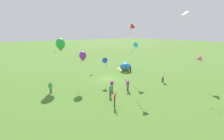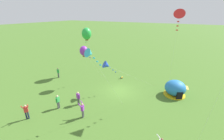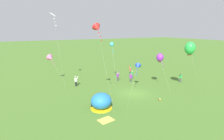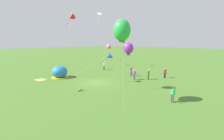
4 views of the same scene
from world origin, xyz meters
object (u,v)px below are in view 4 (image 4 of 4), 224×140
object	(u,v)px
person_strolling	(104,65)
person_flying_kite	(131,71)
person_far_back	(173,93)
person_arms_raised	(165,72)
kite_cyan	(126,36)
kite_red	(71,17)
toddler_crawling	(80,90)
popup_tent	(60,72)
kite_blue	(109,56)
kite_green	(122,30)
person_center_field	(148,74)
kite_pink	(108,47)
kite_white	(99,15)
person_watching_sky	(134,74)
kite_purple	(128,48)

from	to	relation	value
person_strolling	person_flying_kite	world-z (taller)	same
person_far_back	person_arms_raised	world-z (taller)	person_arms_raised
person_arms_raised	kite_cyan	distance (m)	9.33
person_far_back	kite_red	size ratio (longest dim) A/B	0.16
toddler_crawling	person_strolling	size ratio (longest dim) A/B	0.29
popup_tent	person_far_back	distance (m)	18.68
kite_blue	kite_green	world-z (taller)	kite_green
person_strolling	kite_cyan	xyz separation A→B (m)	(6.91, -0.77, 6.19)
person_center_field	kite_blue	world-z (taller)	kite_blue
kite_pink	kite_green	size ratio (longest dim) A/B	0.67
kite_cyan	kite_white	size ratio (longest dim) A/B	0.60
popup_tent	person_flying_kite	size ratio (longest dim) A/B	1.49
person_center_field	popup_tent	bearing A→B (deg)	-139.26
person_watching_sky	kite_cyan	bearing A→B (deg)	154.74
popup_tent	toddler_crawling	distance (m)	8.82
person_far_back	kite_white	size ratio (longest dim) A/B	0.13
kite_purple	kite_blue	bearing A→B (deg)	172.03
person_far_back	kite_cyan	distance (m)	14.69
person_center_field	person_arms_raised	bearing A→B (deg)	64.63
person_center_field	kite_pink	xyz separation A→B (m)	(-15.19, 4.98, 3.80)
toddler_crawling	person_arms_raised	bearing A→B (deg)	73.67
person_center_field	person_watching_sky	xyz separation A→B (m)	(-1.53, -1.74, 0.00)
person_far_back	person_arms_raised	size ratio (longest dim) A/B	0.91
person_arms_raised	kite_blue	xyz separation A→B (m)	(-4.46, -8.93, 3.01)
person_flying_kite	kite_cyan	size ratio (longest dim) A/B	0.25
person_far_back	person_watching_sky	xyz separation A→B (m)	(-8.45, 4.62, 0.00)
kite_white	person_arms_raised	bearing A→B (deg)	4.17
popup_tent	kite_purple	distance (m)	13.69
person_arms_raised	kite_red	world-z (taller)	kite_red
popup_tent	person_center_field	xyz separation A→B (m)	(11.43, 9.85, -0.03)
person_far_back	kite_pink	bearing A→B (deg)	152.86
person_strolling	person_center_field	bearing A→B (deg)	-2.92
person_far_back	kite_purple	world-z (taller)	kite_purple
person_watching_sky	kite_cyan	distance (m)	7.23
kite_green	kite_pink	bearing A→B (deg)	140.51
person_watching_sky	kite_blue	world-z (taller)	kite_blue
person_center_field	kite_pink	size ratio (longest dim) A/B	0.31
toddler_crawling	kite_white	distance (m)	21.23
person_flying_kite	person_arms_raised	size ratio (longest dim) A/B	1.00
person_arms_raised	kite_purple	distance (m)	10.47
kite_purple	person_flying_kite	bearing A→B (deg)	125.77
kite_white	person_center_field	bearing A→B (deg)	-6.89
person_watching_sky	kite_white	xyz separation A→B (m)	(-13.12, 3.51, 11.05)
person_flying_kite	kite_white	bearing A→B (deg)	170.42
person_center_field	person_far_back	bearing A→B (deg)	-42.56
popup_tent	kite_cyan	xyz separation A→B (m)	(6.57, 9.67, 6.19)
person_flying_kite	kite_purple	bearing A→B (deg)	-54.23
person_far_back	kite_pink	size ratio (longest dim) A/B	0.31
toddler_crawling	person_watching_sky	distance (m)	9.62
person_arms_raised	person_flying_kite	bearing A→B (deg)	-148.24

